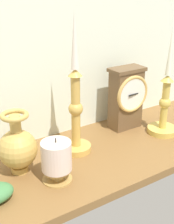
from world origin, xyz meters
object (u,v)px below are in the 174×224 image
(mantel_clock, at_px, (127,97))
(candlestick_tall_left, at_px, (76,109))
(pillar_candle_front, at_px, (57,160))
(brass_vase_bulbous, at_px, (18,147))
(candlestick_tall_center, at_px, (164,107))

(mantel_clock, distance_m, candlestick_tall_left, 0.23)
(pillar_candle_front, bearing_deg, mantel_clock, 22.85)
(mantel_clock, height_order, candlestick_tall_left, candlestick_tall_left)
(brass_vase_bulbous, relative_size, pillar_candle_front, 1.41)
(candlestick_tall_center, distance_m, pillar_candle_front, 0.43)
(brass_vase_bulbous, bearing_deg, candlestick_tall_left, 3.35)
(candlestick_tall_center, xyz_separation_m, pillar_candle_front, (-0.43, -0.05, -0.03))
(candlestick_tall_left, xyz_separation_m, brass_vase_bulbous, (-0.19, -0.01, -0.06))
(candlestick_tall_left, relative_size, pillar_candle_front, 3.43)
(candlestick_tall_left, bearing_deg, pillar_candle_front, -139.62)
(mantel_clock, xyz_separation_m, candlestick_tall_left, (-0.23, -0.04, 0.03))
(candlestick_tall_center, bearing_deg, brass_vase_bulbous, 174.85)
(brass_vase_bulbous, bearing_deg, candlestick_tall_center, -5.15)
(mantel_clock, relative_size, pillar_candle_front, 1.76)
(candlestick_tall_left, height_order, brass_vase_bulbous, candlestick_tall_left)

